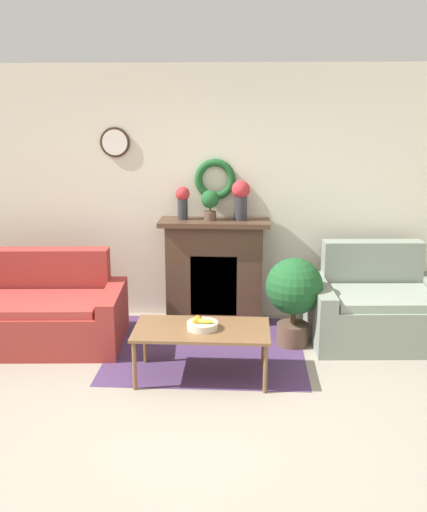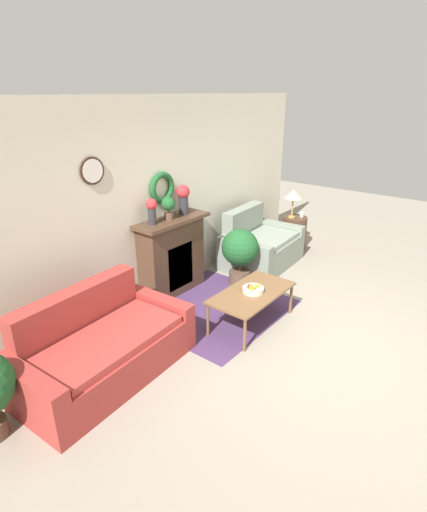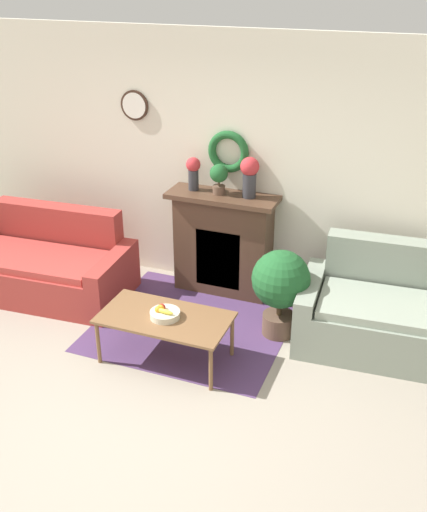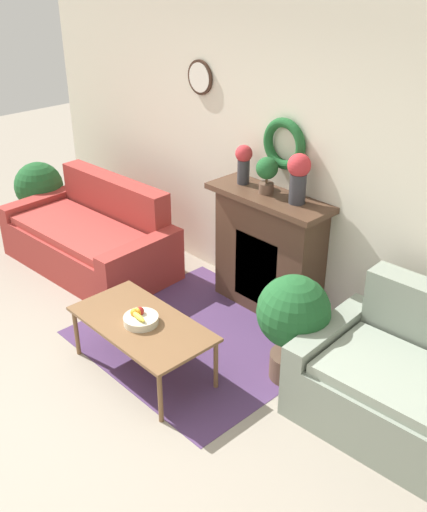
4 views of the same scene
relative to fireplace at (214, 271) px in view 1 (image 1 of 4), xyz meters
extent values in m
plane|color=gray|center=(-0.05, -2.32, -0.56)|extent=(16.00, 16.00, 0.00)
cube|color=#4C335B|center=(-0.03, -0.77, -0.56)|extent=(1.85, 1.71, 0.01)
cube|color=beige|center=(-0.05, 0.21, 0.79)|extent=(6.80, 0.06, 2.70)
cylinder|color=#382319|center=(-1.05, 0.16, 1.34)|extent=(0.31, 0.02, 0.31)
cylinder|color=white|center=(-1.05, 0.15, 1.34)|extent=(0.27, 0.01, 0.27)
torus|color=#1E5628|center=(0.00, 0.13, 0.96)|extent=(0.43, 0.08, 0.43)
cube|color=#4C3323|center=(0.00, 0.01, -0.03)|extent=(1.01, 0.34, 1.07)
cube|color=black|center=(0.00, -0.15, -0.12)|extent=(0.49, 0.02, 0.64)
cube|color=orange|center=(0.00, -0.16, -0.20)|extent=(0.39, 0.01, 0.35)
cube|color=#4C3323|center=(0.00, -0.03, 0.53)|extent=(1.15, 0.41, 0.05)
cube|color=#9E332D|center=(-1.77, -0.85, -0.36)|extent=(1.52, 0.83, 0.41)
cube|color=#9E332D|center=(-1.80, -0.37, -0.13)|extent=(1.49, 0.30, 0.87)
cube|color=#9E332D|center=(-0.95, -0.69, -0.29)|extent=(0.23, 0.96, 0.55)
cube|color=#AD3832|center=(-1.77, -0.85, -0.12)|extent=(1.46, 0.77, 0.08)
cube|color=gray|center=(1.67, -0.58, -0.34)|extent=(1.06, 0.81, 0.44)
cube|color=gray|center=(1.64, -0.10, -0.10)|extent=(1.03, 0.27, 0.93)
cube|color=gray|center=(1.07, -0.51, -0.27)|extent=(0.23, 0.96, 0.58)
cube|color=gray|center=(1.67, -0.58, -0.08)|extent=(1.02, 0.75, 0.08)
cube|color=brown|center=(-0.03, -1.38, -0.13)|extent=(1.15, 0.61, 0.03)
cylinder|color=brown|center=(-0.57, -1.65, -0.35)|extent=(0.04, 0.04, 0.42)
cylinder|color=brown|center=(0.50, -1.65, -0.35)|extent=(0.04, 0.04, 0.42)
cylinder|color=brown|center=(-0.57, -1.12, -0.35)|extent=(0.04, 0.04, 0.42)
cylinder|color=brown|center=(0.50, -1.12, -0.35)|extent=(0.04, 0.04, 0.42)
cylinder|color=beige|center=(-0.03, -1.39, -0.09)|extent=(0.27, 0.27, 0.06)
sphere|color=#B2231E|center=(-0.07, -1.37, -0.04)|extent=(0.07, 0.07, 0.07)
sphere|color=orange|center=(-0.08, -1.41, -0.04)|extent=(0.06, 0.06, 0.06)
sphere|color=orange|center=(-0.07, -1.38, -0.04)|extent=(0.07, 0.07, 0.07)
ellipsoid|color=yellow|center=(-0.01, -1.43, -0.03)|extent=(0.17, 0.06, 0.04)
cylinder|color=#2D2D33|center=(-0.33, 0.01, 0.66)|extent=(0.11, 0.11, 0.21)
sphere|color=#B72D33|center=(-0.33, 0.01, 0.82)|extent=(0.15, 0.15, 0.15)
cylinder|color=#2D2D33|center=(0.27, 0.01, 0.68)|extent=(0.14, 0.14, 0.25)
sphere|color=#B72D33|center=(0.27, 0.01, 0.87)|extent=(0.19, 0.19, 0.19)
cylinder|color=brown|center=(-0.05, -0.01, 0.60)|extent=(0.12, 0.12, 0.09)
cylinder|color=#4C3823|center=(-0.05, -0.01, 0.67)|extent=(0.02, 0.02, 0.05)
sphere|color=#1E5628|center=(-0.05, -0.01, 0.77)|extent=(0.19, 0.19, 0.19)
cylinder|color=brown|center=(0.80, -0.62, -0.46)|extent=(0.31, 0.31, 0.21)
cylinder|color=#4C3823|center=(0.80, -0.62, -0.28)|extent=(0.05, 0.05, 0.15)
sphere|color=#1E5628|center=(0.80, -0.62, 0.03)|extent=(0.55, 0.55, 0.55)
camera|label=1|loc=(0.33, -6.14, 1.76)|focal=42.00mm
camera|label=2|loc=(-3.75, -3.72, 2.17)|focal=28.00mm
camera|label=3|loc=(1.98, -5.40, 2.69)|focal=42.00mm
camera|label=4|loc=(3.07, -3.57, 2.45)|focal=42.00mm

